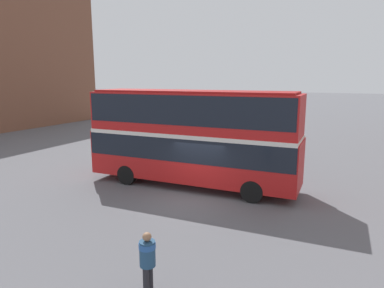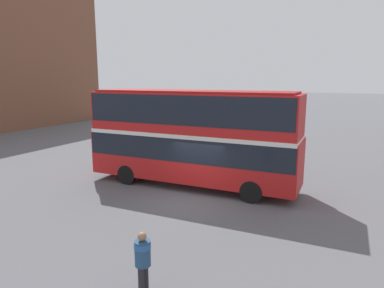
{
  "view_description": "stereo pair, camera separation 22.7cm",
  "coord_description": "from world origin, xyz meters",
  "views": [
    {
      "loc": [
        6.44,
        -13.24,
        5.48
      ],
      "look_at": [
        -0.97,
        1.95,
        2.18
      ],
      "focal_mm": 32.0,
      "sensor_mm": 36.0,
      "label": 1
    },
    {
      "loc": [
        6.64,
        -13.14,
        5.48
      ],
      "look_at": [
        -0.97,
        1.95,
        2.18
      ],
      "focal_mm": 32.0,
      "sensor_mm": 36.0,
      "label": 2
    }
  ],
  "objects": [
    {
      "name": "ground_plane",
      "position": [
        0.0,
        0.0,
        0.0
      ],
      "size": [
        240.0,
        240.0,
        0.0
      ],
      "primitive_type": "plane",
      "color": "#5B5B60"
    },
    {
      "name": "double_decker_bus",
      "position": [
        -0.97,
        1.95,
        2.78
      ],
      "size": [
        10.75,
        3.0,
        4.85
      ],
      "rotation": [
        0.0,
        0.0,
        0.04
      ],
      "color": "red",
      "rests_on": "ground_plane"
    },
    {
      "name": "pedestrian_foreground",
      "position": [
        2.0,
        -6.68,
        1.06
      ],
      "size": [
        0.5,
        0.5,
        1.73
      ],
      "rotation": [
        0.0,
        0.0,
        3.33
      ],
      "color": "#232328",
      "rests_on": "ground_plane"
    },
    {
      "name": "parked_car_kerb_near",
      "position": [
        -13.86,
        17.19,
        0.77
      ],
      "size": [
        4.26,
        2.35,
        1.5
      ],
      "rotation": [
        0.0,
        0.0,
        0.15
      ],
      "color": "navy",
      "rests_on": "ground_plane"
    }
  ]
}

